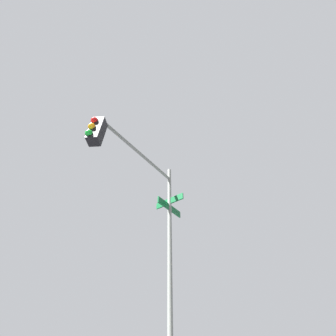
{
  "coord_description": "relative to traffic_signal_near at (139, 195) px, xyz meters",
  "views": [
    {
      "loc": [
        -6.86,
        -2.17,
        1.38
      ],
      "look_at": [
        -6.63,
        -5.99,
        4.9
      ],
      "focal_mm": 21.74,
      "sensor_mm": 36.0,
      "label": 1
    }
  ],
  "objects": [
    {
      "name": "traffic_signal_near",
      "position": [
        0.0,
        0.0,
        0.0
      ],
      "size": [
        2.19,
        3.12,
        6.15
      ],
      "color": "slate",
      "rests_on": "ground_plane"
    }
  ]
}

